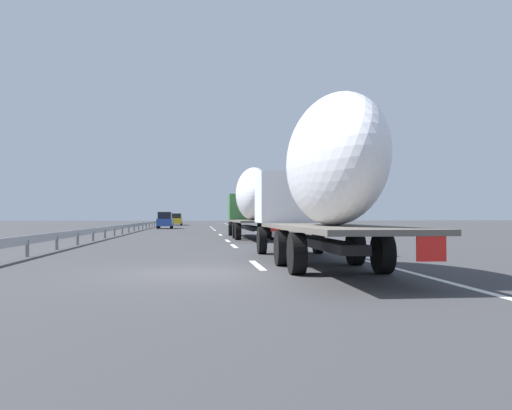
{
  "coord_description": "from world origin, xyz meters",
  "views": [
    {
      "loc": [
        -13.96,
        -0.06,
        1.44
      ],
      "look_at": [
        16.04,
        -3.27,
        2.07
      ],
      "focal_mm": 38.15,
      "sensor_mm": 36.0,
      "label": 1
    }
  ],
  "objects_px": {
    "car_blue_sedan": "(165,220)",
    "car_white_van": "(177,219)",
    "truck_lead": "(252,199)",
    "car_yellow_coupe": "(176,219)",
    "road_sign": "(261,208)",
    "truck_trailing": "(321,177)"
  },
  "relations": [
    {
      "from": "truck_lead",
      "to": "car_white_van",
      "type": "distance_m",
      "value": 63.93
    },
    {
      "from": "car_blue_sedan",
      "to": "truck_trailing",
      "type": "bearing_deg",
      "value": -171.47
    },
    {
      "from": "truck_lead",
      "to": "car_white_van",
      "type": "height_order",
      "value": "truck_lead"
    },
    {
      "from": "truck_trailing",
      "to": "car_blue_sedan",
      "type": "relative_size",
      "value": 2.99
    },
    {
      "from": "truck_lead",
      "to": "road_sign",
      "type": "xyz_separation_m",
      "value": [
        21.18,
        -3.1,
        -0.22
      ]
    },
    {
      "from": "truck_lead",
      "to": "car_yellow_coupe",
      "type": "height_order",
      "value": "truck_lead"
    },
    {
      "from": "car_white_van",
      "to": "car_yellow_coupe",
      "type": "bearing_deg",
      "value": -178.78
    },
    {
      "from": "truck_trailing",
      "to": "car_blue_sedan",
      "type": "distance_m",
      "value": 49.82
    },
    {
      "from": "car_yellow_coupe",
      "to": "car_white_van",
      "type": "bearing_deg",
      "value": 1.22
    },
    {
      "from": "truck_lead",
      "to": "road_sign",
      "type": "distance_m",
      "value": 21.4
    },
    {
      "from": "truck_lead",
      "to": "truck_trailing",
      "type": "bearing_deg",
      "value": -180.0
    },
    {
      "from": "truck_trailing",
      "to": "road_sign",
      "type": "distance_m",
      "value": 41.75
    },
    {
      "from": "car_white_van",
      "to": "truck_trailing",
      "type": "bearing_deg",
      "value": -175.05
    },
    {
      "from": "road_sign",
      "to": "truck_trailing",
      "type": "bearing_deg",
      "value": 175.74
    },
    {
      "from": "car_yellow_coupe",
      "to": "road_sign",
      "type": "bearing_deg",
      "value": -160.89
    },
    {
      "from": "truck_trailing",
      "to": "car_yellow_coupe",
      "type": "height_order",
      "value": "truck_trailing"
    },
    {
      "from": "truck_lead",
      "to": "car_white_van",
      "type": "relative_size",
      "value": 3.23
    },
    {
      "from": "car_white_van",
      "to": "truck_lead",
      "type": "bearing_deg",
      "value": -173.47
    },
    {
      "from": "car_blue_sedan",
      "to": "car_white_van",
      "type": "bearing_deg",
      "value": -0.19
    },
    {
      "from": "car_white_van",
      "to": "road_sign",
      "type": "bearing_deg",
      "value": -166.23
    },
    {
      "from": "car_white_van",
      "to": "car_blue_sedan",
      "type": "bearing_deg",
      "value": 179.81
    },
    {
      "from": "car_blue_sedan",
      "to": "road_sign",
      "type": "height_order",
      "value": "road_sign"
    }
  ]
}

